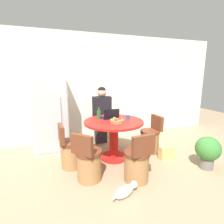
{
  "coord_description": "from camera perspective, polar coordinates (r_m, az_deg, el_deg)",
  "views": [
    {
      "loc": [
        -1.04,
        -2.68,
        1.63
      ],
      "look_at": [
        0.06,
        0.43,
        0.92
      ],
      "focal_mm": 28.0,
      "sensor_mm": 36.0,
      "label": 1
    }
  ],
  "objects": [
    {
      "name": "chair_near_camera",
      "position": [
        2.83,
        8.18,
        -16.38
      ],
      "size": [
        0.4,
        0.42,
        0.79
      ],
      "rotation": [
        0.0,
        0.0,
        -3.04
      ],
      "color": "#9E7042",
      "rests_on": "ground_plane"
    },
    {
      "name": "dining_table",
      "position": [
        3.39,
        0.57,
        -6.5
      ],
      "size": [
        1.13,
        1.13,
        0.77
      ],
      "color": "red",
      "rests_on": "ground_plane"
    },
    {
      "name": "chair_right_side",
      "position": [
        3.83,
        12.37,
        -8.69
      ],
      "size": [
        0.4,
        0.4,
        0.79
      ],
      "rotation": [
        0.0,
        0.0,
        -1.56
      ],
      "color": "#9E7042",
      "rests_on": "ground_plane"
    },
    {
      "name": "wall_back",
      "position": [
        4.45,
        -5.93,
        7.82
      ],
      "size": [
        7.0,
        0.06,
        2.6
      ],
      "color": "silver",
      "rests_on": "ground_plane"
    },
    {
      "name": "refrigerator",
      "position": [
        3.99,
        -19.55,
        0.18
      ],
      "size": [
        0.7,
        0.72,
        1.7
      ],
      "color": "silver",
      "rests_on": "ground_plane"
    },
    {
      "name": "potted_plant",
      "position": [
        3.54,
        28.8,
        -10.91
      ],
      "size": [
        0.42,
        0.42,
        0.58
      ],
      "color": "slate",
      "rests_on": "ground_plane"
    },
    {
      "name": "cat",
      "position": [
        2.6,
        4.49,
        -24.24
      ],
      "size": [
        0.43,
        0.22,
        0.17
      ],
      "rotation": [
        0.0,
        0.0,
        0.34
      ],
      "color": "white",
      "rests_on": "ground_plane"
    },
    {
      "name": "ground_plane",
      "position": [
        3.3,
        1.6,
        -17.41
      ],
      "size": [
        12.0,
        12.0,
        0.0
      ],
      "primitive_type": "plane",
      "color": "#9E8466"
    },
    {
      "name": "fruit_bowl",
      "position": [
        3.19,
        1.58,
        -2.89
      ],
      "size": [
        0.26,
        0.26,
        0.1
      ],
      "color": "olive",
      "rests_on": "dining_table"
    },
    {
      "name": "bottle",
      "position": [
        3.43,
        -4.31,
        -0.84
      ],
      "size": [
        0.08,
        0.08,
        0.23
      ],
      "color": "#23602D",
      "rests_on": "dining_table"
    },
    {
      "name": "coffee_cup",
      "position": [
        3.41,
        5.21,
        -1.76
      ],
      "size": [
        0.07,
        0.07,
        0.09
      ],
      "color": "#2D4C84",
      "rests_on": "dining_table"
    },
    {
      "name": "laptop",
      "position": [
        3.48,
        -0.56,
        -1.5
      ],
      "size": [
        0.32,
        0.25,
        0.21
      ],
      "rotation": [
        0.0,
        0.0,
        3.14
      ],
      "color": "#141947",
      "rests_on": "dining_table"
    },
    {
      "name": "chair_near_left_corner",
      "position": [
        2.84,
        -7.65,
        -16.19
      ],
      "size": [
        0.47,
        0.47,
        0.79
      ],
      "rotation": [
        0.0,
        0.0,
        2.3
      ],
      "color": "#9E7042",
      "rests_on": "ground_plane"
    },
    {
      "name": "person_seated",
      "position": [
        4.05,
        -3.46,
        -0.35
      ],
      "size": [
        0.4,
        0.37,
        1.37
      ],
      "rotation": [
        0.0,
        0.0,
        3.14
      ],
      "color": "#2D2D38",
      "rests_on": "ground_plane"
    },
    {
      "name": "handbag",
      "position": [
        3.67,
        17.36,
        -12.57
      ],
      "size": [
        0.3,
        0.14,
        0.26
      ],
      "color": "tan",
      "rests_on": "ground_plane"
    },
    {
      "name": "chair_left_side",
      "position": [
        3.26,
        -13.26,
        -12.52
      ],
      "size": [
        0.41,
        0.4,
        0.79
      ],
      "rotation": [
        0.0,
        0.0,
        1.63
      ],
      "color": "#9E7042",
      "rests_on": "ground_plane"
    }
  ]
}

